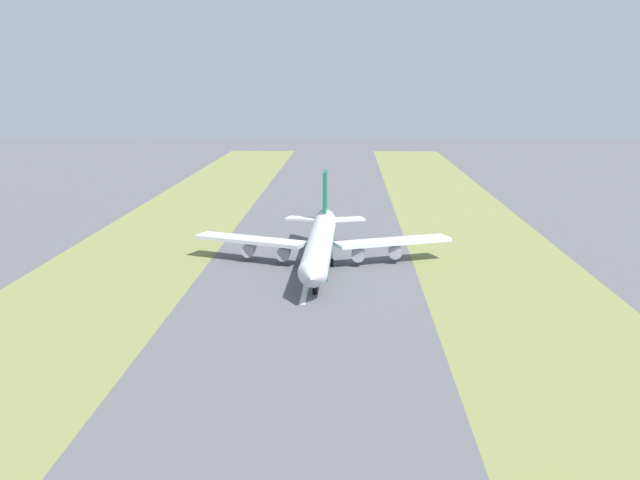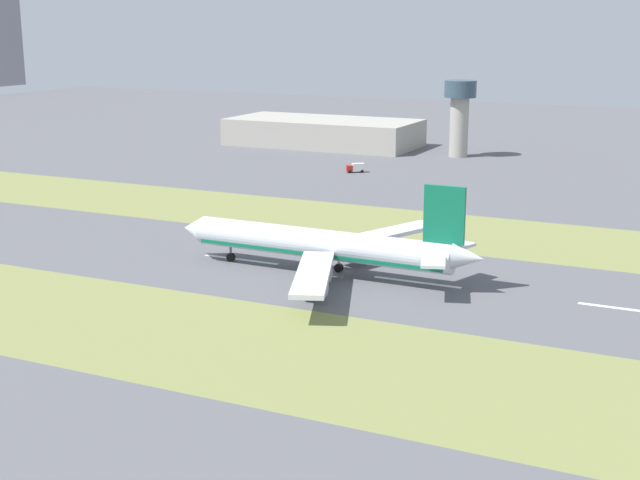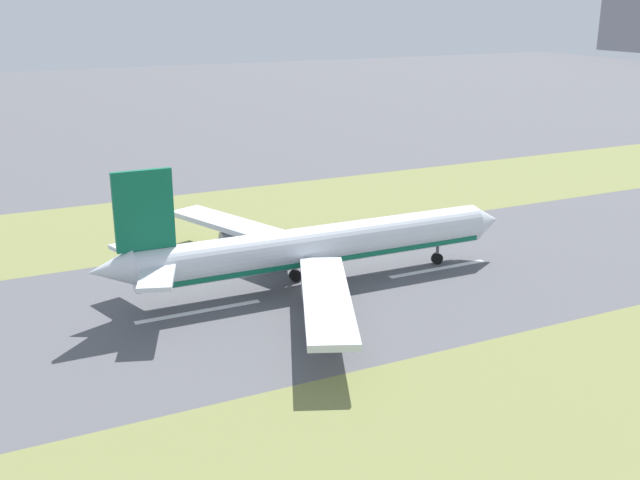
{
  "view_description": "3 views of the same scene",
  "coord_description": "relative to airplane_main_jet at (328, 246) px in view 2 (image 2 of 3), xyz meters",
  "views": [
    {
      "loc": [
        -8.92,
        174.81,
        43.64
      ],
      "look_at": [
        -2.47,
        3.15,
        7.0
      ],
      "focal_mm": 42.0,
      "sensor_mm": 36.0,
      "label": 1
    },
    {
      "loc": [
        -160.07,
        -71.79,
        49.91
      ],
      "look_at": [
        -2.47,
        3.15,
        7.0
      ],
      "focal_mm": 50.0,
      "sensor_mm": 36.0,
      "label": 2
    },
    {
      "loc": [
        94.08,
        -43.48,
        41.61
      ],
      "look_at": [
        -2.47,
        3.15,
        7.0
      ],
      "focal_mm": 42.0,
      "sensor_mm": 36.0,
      "label": 3
    }
  ],
  "objects": [
    {
      "name": "centreline_dash_far",
      "position": [
        2.5,
        21.91,
        -6.01
      ],
      "size": [
        1.2,
        18.0,
        0.01
      ],
      "primitive_type": "cube",
      "color": "silver",
      "rests_on": "ground"
    },
    {
      "name": "airplane_main_jet",
      "position": [
        0.0,
        0.0,
        0.0
      ],
      "size": [
        64.13,
        67.07,
        20.2
      ],
      "color": "silver",
      "rests_on": "ground"
    },
    {
      "name": "grass_median_west",
      "position": [
        -42.5,
        -1.24,
        -6.02
      ],
      "size": [
        40.0,
        600.0,
        0.01
      ],
      "primitive_type": "cube",
      "color": "olive",
      "rests_on": "ground"
    },
    {
      "name": "control_tower",
      "position": [
        168.45,
        23.89,
        11.61
      ],
      "size": [
        12.0,
        12.0,
        28.59
      ],
      "color": "#A39E93",
      "rests_on": "ground"
    },
    {
      "name": "centreline_dash_near",
      "position": [
        2.5,
        -58.09,
        -6.01
      ],
      "size": [
        1.2,
        18.0,
        0.01
      ],
      "primitive_type": "cube",
      "color": "silver",
      "rests_on": "ground"
    },
    {
      "name": "terminal_building",
      "position": [
        174.82,
        83.42,
        -0.6
      ],
      "size": [
        36.0,
        77.2,
        10.84
      ],
      "primitive_type": "cube",
      "color": "#A39E93",
      "rests_on": "ground"
    },
    {
      "name": "centreline_dash_mid",
      "position": [
        2.5,
        -18.09,
        -6.01
      ],
      "size": [
        1.2,
        18.0,
        0.01
      ],
      "primitive_type": "cube",
      "color": "silver",
      "rests_on": "ground"
    },
    {
      "name": "grass_median_east",
      "position": [
        47.5,
        -1.24,
        -6.02
      ],
      "size": [
        40.0,
        600.0,
        0.01
      ],
      "primitive_type": "cube",
      "color": "olive",
      "rests_on": "ground"
    },
    {
      "name": "service_truck",
      "position": [
        117.95,
        44.57,
        -4.36
      ],
      "size": [
        5.27,
        6.17,
        3.1
      ],
      "color": "#B2231E",
      "rests_on": "ground"
    },
    {
      "name": "ground_plane",
      "position": [
        2.5,
        -1.24,
        -6.02
      ],
      "size": [
        800.0,
        800.0,
        0.0
      ],
      "primitive_type": "plane",
      "color": "#56565B"
    }
  ]
}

